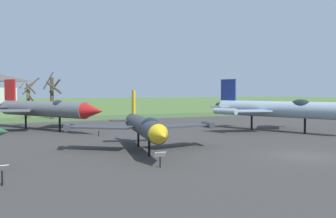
{
  "coord_description": "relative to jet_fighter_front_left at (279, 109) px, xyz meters",
  "views": [
    {
      "loc": [
        -20.38,
        -18.29,
        4.15
      ],
      "look_at": [
        -0.66,
        16.78,
        2.53
      ],
      "focal_mm": 43.02,
      "sensor_mm": 36.0,
      "label": 1
    }
  ],
  "objects": [
    {
      "name": "ground_plane",
      "position": [
        -10.58,
        -12.94,
        -2.48
      ],
      "size": [
        600.0,
        600.0,
        0.0
      ],
      "primitive_type": "plane",
      "color": "#4C6B33"
    },
    {
      "name": "asphalt_apron",
      "position": [
        -10.58,
        1.61,
        -2.45
      ],
      "size": [
        75.59,
        48.51,
        0.05
      ],
      "primitive_type": "cube",
      "color": "#383533",
      "rests_on": "ground"
    },
    {
      "name": "info_placard_rear_left",
      "position": [
        -20.59,
        -11.91,
        -1.88
      ],
      "size": [
        0.67,
        0.36,
        0.92
      ],
      "color": "black",
      "rests_on": "ground"
    },
    {
      "name": "bare_tree_right_of_center",
      "position": [
        -15.81,
        33.03,
        1.35
      ],
      "size": [
        2.77,
        2.84,
        7.52
      ],
      "color": "#42382D",
      "rests_on": "ground"
    },
    {
      "name": "info_placard_rear_center",
      "position": [
        -28.73,
        -12.32,
        -1.85
      ],
      "size": [
        0.56,
        0.28,
        0.98
      ],
      "color": "black",
      "rests_on": "ground"
    },
    {
      "name": "info_placard_front_right",
      "position": [
        -18.15,
        4.9,
        -1.87
      ],
      "size": [
        0.61,
        0.38,
        0.95
      ],
      "color": "black",
      "rests_on": "ground"
    },
    {
      "name": "bare_tree_center",
      "position": [
        -18.71,
        36.71,
        0.94
      ],
      "size": [
        3.41,
        3.15,
        6.7
      ],
      "color": "brown",
      "rests_on": "ground"
    },
    {
      "name": "grass_verge_strip",
      "position": [
        -10.58,
        31.87,
        -2.45
      ],
      "size": [
        135.59,
        12.0,
        0.06
      ],
      "primitive_type": "cube",
      "color": "#3F5A2E",
      "rests_on": "ground"
    },
    {
      "name": "jet_fighter_rear_left",
      "position": [
        -18.78,
        -6.18,
        -0.64
      ],
      "size": [
        11.15,
        13.05,
        4.37
      ],
      "color": "#33383D",
      "rests_on": "ground"
    },
    {
      "name": "jet_fighter_front_right",
      "position": [
        -21.28,
        13.37,
        -0.02
      ],
      "size": [
        12.75,
        17.14,
        5.76
      ],
      "color": "#565B60",
      "rests_on": "ground"
    },
    {
      "name": "jet_fighter_front_left",
      "position": [
        0.0,
        0.0,
        0.0
      ],
      "size": [
        12.15,
        17.03,
        5.75
      ],
      "color": "#8EA3B2",
      "rests_on": "ground"
    }
  ]
}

